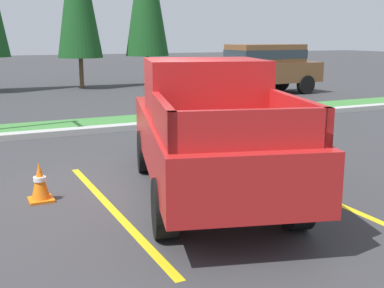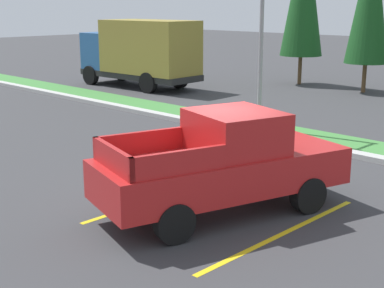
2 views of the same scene
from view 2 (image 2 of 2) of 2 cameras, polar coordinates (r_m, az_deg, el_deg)
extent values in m
plane|color=#38383A|center=(12.87, 2.27, -4.88)|extent=(120.00, 120.00, 0.00)
cube|color=yellow|center=(12.66, -2.21, -5.19)|extent=(0.12, 4.80, 0.01)
cube|color=yellow|center=(10.76, 9.32, -8.96)|extent=(0.12, 4.80, 0.01)
cube|color=#B2B2AD|center=(16.74, 13.88, -0.53)|extent=(56.00, 0.40, 0.15)
cube|color=#42843D|center=(17.68, 15.71, -0.03)|extent=(56.00, 1.80, 0.06)
cylinder|color=black|center=(13.02, 6.86, -3.00)|extent=(0.48, 0.81, 0.76)
cylinder|color=black|center=(11.76, 11.75, -5.08)|extent=(0.48, 0.81, 0.76)
cylinder|color=black|center=(11.54, -5.74, -5.22)|extent=(0.48, 0.81, 0.76)
cylinder|color=black|center=(10.10, -1.83, -8.03)|extent=(0.48, 0.81, 0.76)
cube|color=red|center=(11.36, 3.12, -2.83)|extent=(3.27, 5.52, 0.76)
cube|color=red|center=(11.32, 4.46, 1.27)|extent=(2.14, 2.03, 0.84)
cube|color=#2D3842|center=(11.77, 7.79, 1.93)|extent=(1.57, 0.51, 0.63)
cube|color=red|center=(11.27, -5.41, 0.15)|extent=(0.62, 1.85, 0.44)
cube|color=red|center=(9.79, -1.36, -1.95)|extent=(0.62, 1.85, 0.44)
cube|color=red|center=(10.17, -8.10, -1.46)|extent=(1.76, 0.60, 0.44)
cube|color=silver|center=(12.92, 12.71, -2.17)|extent=(1.78, 0.66, 0.28)
cylinder|color=black|center=(30.40, -10.28, 6.91)|extent=(1.01, 0.35, 1.00)
cylinder|color=black|center=(31.79, -7.14, 7.33)|extent=(1.01, 0.35, 1.00)
cylinder|color=black|center=(27.09, -4.49, 6.24)|extent=(1.01, 0.35, 1.00)
cylinder|color=black|center=(28.64, -1.29, 6.70)|extent=(1.01, 0.35, 1.00)
cube|color=#262626|center=(29.12, -5.39, 7.06)|extent=(6.90, 2.62, 0.30)
cube|color=#285693|center=(30.92, -8.70, 9.42)|extent=(1.71, 2.37, 1.90)
cube|color=#2D3842|center=(31.54, -9.69, 9.93)|extent=(0.16, 2.10, 0.90)
cube|color=olive|center=(28.40, -4.34, 9.85)|extent=(5.11, 2.64, 2.60)
cylinder|color=gray|center=(18.87, 7.06, 10.79)|extent=(0.14, 0.14, 6.26)
cylinder|color=brown|center=(30.59, 10.92, 7.42)|extent=(0.20, 0.20, 1.52)
cylinder|color=brown|center=(28.48, 17.12, 6.46)|extent=(0.20, 0.20, 1.41)
cube|color=orange|center=(13.80, -2.16, -3.48)|extent=(0.36, 0.36, 0.04)
cone|color=orange|center=(13.71, -2.17, -2.29)|extent=(0.28, 0.28, 0.56)
cylinder|color=white|center=(13.70, -2.17, -2.17)|extent=(0.19, 0.19, 0.07)
camera|label=1|loc=(10.88, -36.68, 2.13)|focal=46.43mm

